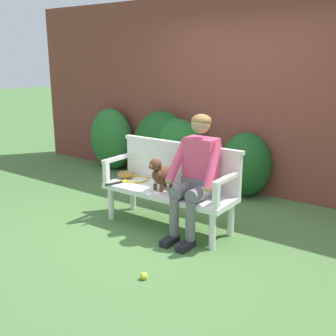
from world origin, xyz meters
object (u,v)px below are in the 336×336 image
person_seated (197,172)px  tennis_ball (144,276)px  garden_bench (168,195)px  tennis_racket (134,180)px  dog_on_bench (161,174)px  baseball_glove (125,175)px

person_seated → tennis_ball: (0.12, -1.05, -0.68)m
garden_bench → tennis_racket: size_ratio=2.66×
garden_bench → person_seated: (0.38, -0.02, 0.33)m
dog_on_bench → baseball_glove: (-0.63, 0.11, -0.14)m
person_seated → baseball_glove: (-1.06, 0.08, -0.23)m
tennis_racket → dog_on_bench: bearing=-11.8°
person_seated → tennis_racket: (-0.92, 0.07, -0.26)m
dog_on_bench → tennis_ball: (0.56, -1.02, -0.60)m
dog_on_bench → tennis_racket: bearing=168.2°
garden_bench → dog_on_bench: dog_on_bench is taller
tennis_ball → tennis_racket: bearing=132.9°
garden_bench → tennis_racket: tennis_racket is taller
tennis_racket → baseball_glove: size_ratio=2.64×
baseball_glove → tennis_ball: size_ratio=3.33×
garden_bench → dog_on_bench: size_ratio=4.08×
tennis_ball → person_seated: bearing=96.7°
tennis_ball → baseball_glove: bearing=136.5°
baseball_glove → tennis_ball: (1.19, -1.13, -0.46)m
garden_bench → tennis_ball: (0.50, -1.07, -0.35)m
baseball_glove → garden_bench: bearing=-8.2°
dog_on_bench → tennis_ball: bearing=-61.1°
person_seated → tennis_racket: person_seated is taller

